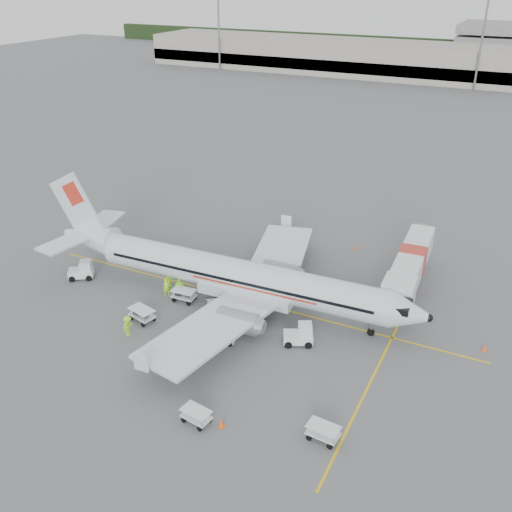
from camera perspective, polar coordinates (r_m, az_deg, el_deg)
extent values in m
plane|color=#56595B|center=(54.50, -0.94, -4.42)|extent=(360.00, 360.00, 0.00)
cube|color=yellow|center=(54.50, -0.94, -4.41)|extent=(44.00, 0.20, 0.01)
cube|color=yellow|center=(44.36, 10.82, -13.38)|extent=(0.20, 20.00, 0.01)
cone|color=#FF5714|center=(51.23, 21.89, -8.48)|extent=(0.40, 0.40, 0.65)
cone|color=#FF5714|center=(64.97, 10.00, 0.89)|extent=(0.33, 0.33, 0.53)
cone|color=#FF5714|center=(40.93, -3.48, -16.30)|extent=(0.43, 0.43, 0.71)
imported|color=#97E51F|center=(55.41, -8.93, -3.12)|extent=(0.75, 0.79, 1.82)
imported|color=#97E51F|center=(56.52, -8.73, -2.44)|extent=(1.13, 1.07, 1.85)
imported|color=#97E51F|center=(50.30, -12.68, -6.83)|extent=(0.80, 1.28, 1.91)
imported|color=#97E51F|center=(55.23, -7.66, -3.12)|extent=(1.16, 0.87, 1.83)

